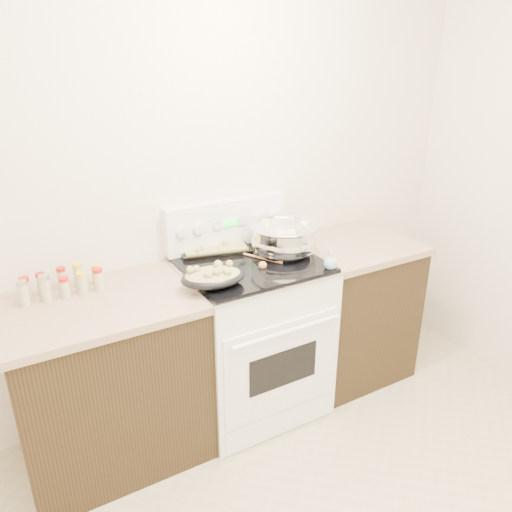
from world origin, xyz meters
TOP-DOWN VIEW (x-y plane):
  - room_shell at (0.00, 0.00)m, footprint 4.10×3.60m
  - counter_left at (-0.48, 1.43)m, footprint 0.93×0.67m
  - counter_right at (1.08, 1.43)m, footprint 0.73×0.67m
  - kitchen_range at (0.35, 1.42)m, footprint 0.78×0.73m
  - mixing_bowl at (0.58, 1.44)m, footprint 0.49×0.49m
  - roasting_pan at (0.04, 1.27)m, footprint 0.36×0.28m
  - baking_sheet at (0.24, 1.70)m, footprint 0.45×0.36m
  - wooden_spoon at (0.39, 1.37)m, footprint 0.14×0.24m
  - blue_ladle at (0.69, 1.15)m, footprint 0.17×0.24m
  - spice_jars at (-0.61, 1.59)m, footprint 0.39×0.14m

SIDE VIEW (x-z plane):
  - counter_left at x=-0.48m, z-range 0.00..0.92m
  - counter_right at x=1.08m, z-range 0.00..0.92m
  - kitchen_range at x=0.35m, z-range -0.12..1.10m
  - wooden_spoon at x=0.39m, z-range 0.93..0.98m
  - baking_sheet at x=0.24m, z-range 0.93..0.99m
  - blue_ladle at x=0.69m, z-range 0.93..1.02m
  - spice_jars at x=-0.61m, z-range 0.91..1.05m
  - roasting_pan at x=0.04m, z-range 0.93..1.05m
  - mixing_bowl at x=0.58m, z-range 0.92..1.15m
  - room_shell at x=0.00m, z-range 0.33..3.08m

